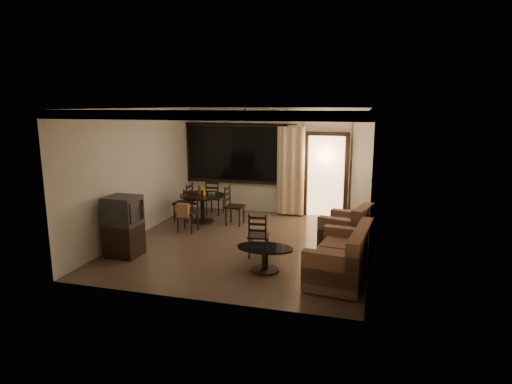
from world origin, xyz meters
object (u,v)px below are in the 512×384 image
(dining_table, at_px, (203,200))
(dining_chair_east, at_px, (234,213))
(dining_chair_west, at_px, (184,209))
(tv_cabinet, at_px, (124,226))
(side_chair, at_px, (259,244))
(coffee_table, at_px, (265,255))
(sofa, at_px, (343,259))
(dining_chair_south, at_px, (188,219))
(dining_chair_north, at_px, (215,204))
(armchair, at_px, (349,231))

(dining_table, xyz_separation_m, dining_chair_east, (0.83, -0.02, -0.26))
(dining_chair_west, bearing_deg, tv_cabinet, 1.16)
(tv_cabinet, distance_m, side_chair, 2.61)
(dining_chair_east, xyz_separation_m, coffee_table, (1.44, -2.68, 0.01))
(sofa, bearing_deg, tv_cabinet, -173.70)
(dining_chair_south, relative_size, tv_cabinet, 0.81)
(coffee_table, bearing_deg, tv_cabinet, 179.04)
(dining_chair_north, bearing_deg, dining_chair_west, 56.13)
(dining_chair_east, xyz_separation_m, tv_cabinet, (-1.37, -2.64, 0.31))
(dining_chair_west, height_order, sofa, dining_chair_west)
(dining_chair_south, xyz_separation_m, tv_cabinet, (-0.51, -1.80, 0.28))
(dining_table, xyz_separation_m, dining_chair_south, (-0.02, -0.86, -0.24))
(dining_table, distance_m, dining_chair_east, 0.88)
(dining_chair_north, height_order, tv_cabinet, tv_cabinet)
(dining_chair_north, relative_size, tv_cabinet, 0.81)
(dining_chair_west, xyz_separation_m, dining_chair_north, (0.54, 0.77, 0.00))
(dining_chair_south, distance_m, sofa, 4.09)
(sofa, height_order, armchair, armchair)
(dining_chair_south, xyz_separation_m, side_chair, (2.01, -1.19, -0.04))
(coffee_table, relative_size, side_chair, 1.14)
(sofa, distance_m, armchair, 1.59)
(dining_chair_west, height_order, tv_cabinet, tv_cabinet)
(tv_cabinet, bearing_deg, dining_table, 80.08)
(dining_chair_west, xyz_separation_m, coffee_table, (2.80, -2.72, 0.01))
(dining_table, xyz_separation_m, tv_cabinet, (-0.54, -2.66, 0.04))
(dining_chair_east, relative_size, tv_cabinet, 0.81)
(dining_table, distance_m, dining_chair_west, 0.59)
(side_chair, bearing_deg, dining_table, -53.11)
(dining_chair_south, bearing_deg, coffee_table, -37.36)
(dining_chair_south, distance_m, side_chair, 2.33)
(dining_table, height_order, side_chair, dining_table)
(dining_table, xyz_separation_m, dining_chair_north, (0.02, 0.79, -0.26))
(dining_chair_south, bearing_deg, tv_cabinet, -104.51)
(sofa, relative_size, armchair, 1.58)
(dining_chair_south, relative_size, side_chair, 1.08)
(sofa, xyz_separation_m, coffee_table, (-1.35, -0.01, -0.06))
(sofa, bearing_deg, dining_chair_east, 143.05)
(dining_chair_west, relative_size, armchair, 0.87)
(dining_chair_east, bearing_deg, dining_table, 89.91)
(dining_table, bearing_deg, dining_chair_south, -91.51)
(dining_table, xyz_separation_m, coffee_table, (2.28, -2.71, -0.25))
(armchair, bearing_deg, dining_chair_north, 167.98)
(tv_cabinet, relative_size, sofa, 0.68)
(side_chair, bearing_deg, dining_chair_south, -37.87)
(sofa, relative_size, coffee_table, 1.73)
(dining_chair_east, bearing_deg, side_chair, -149.03)
(dining_chair_north, distance_m, side_chair, 3.45)
(dining_chair_east, xyz_separation_m, side_chair, (1.15, -2.03, -0.02))
(tv_cabinet, relative_size, side_chair, 1.33)
(dining_chair_west, relative_size, tv_cabinet, 0.81)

